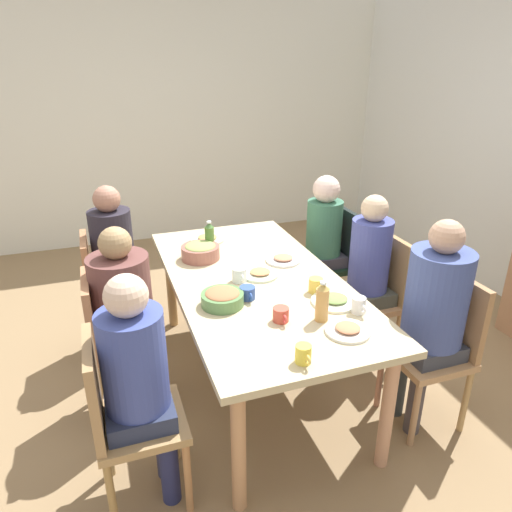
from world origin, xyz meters
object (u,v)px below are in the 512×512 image
object	(u,v)px
chair_0	(106,289)
cup_1	(248,293)
person_1	(138,374)
plate_0	(260,274)
chair_2	(376,292)
person_3	(125,305)
chair_5	(440,342)
person_2	(367,268)
chair_4	(331,256)
cup_3	(316,285)
cup_5	(303,354)
person_4	(322,235)
cup_2	(359,305)
bowl_1	(200,251)
bowl_0	(222,298)
bottle_1	(322,302)
chair_3	(112,338)
cup_4	(281,315)
cup_0	(239,275)
person_0	(116,259)
plate_3	(348,330)
plate_2	(283,259)
dining_table	(256,290)
chair_1	(122,414)
person_5	(433,308)
plate_1	(208,239)
bottle_0	(210,238)

from	to	relation	value
chair_0	cup_1	size ratio (longest dim) A/B	7.27
person_1	plate_0	bearing A→B (deg)	130.12
chair_2	person_3	bearing A→B (deg)	-90.00
chair_5	person_2	bearing A→B (deg)	-171.99
chair_4	chair_0	bearing A→B (deg)	-90.00
cup_3	cup_5	bearing A→B (deg)	-30.44
person_4	cup_2	world-z (taller)	person_4
person_2	bowl_1	size ratio (longest dim) A/B	4.73
bowl_0	bottle_1	distance (m)	0.54
chair_3	cup_5	world-z (taller)	chair_3
cup_4	cup_0	bearing A→B (deg)	-173.19
person_0	plate_3	bearing A→B (deg)	36.16
chair_3	cup_3	world-z (taller)	chair_3
person_1	bowl_1	size ratio (longest dim) A/B	4.69
person_1	plate_2	xyz separation A→B (m)	(-0.85, 1.04, 0.06)
bowl_1	cup_0	size ratio (longest dim) A/B	2.03
person_0	plate_0	distance (m)	1.03
chair_3	cup_2	world-z (taller)	chair_3
chair_5	person_3	bearing A→B (deg)	-111.65
chair_0	bowl_0	world-z (taller)	chair_0
cup_5	plate_0	bearing A→B (deg)	172.34
dining_table	cup_4	size ratio (longest dim) A/B	16.59
chair_4	cup_0	size ratio (longest dim) A/B	7.18
person_0	cup_5	xyz separation A→B (m)	(1.53, 0.70, 0.07)
dining_table	bowl_1	distance (m)	0.50
chair_3	cup_4	size ratio (longest dim) A/B	7.56
cup_2	chair_1	bearing A→B (deg)	-85.86
chair_5	plate_3	xyz separation A→B (m)	(0.06, -0.65, 0.25)
person_1	person_4	world-z (taller)	person_1
person_0	cup_4	distance (m)	1.39
person_5	bowl_1	size ratio (longest dim) A/B	4.92
bowl_0	cup_4	world-z (taller)	bowl_0
cup_2	bottle_1	world-z (taller)	bottle_1
cup_4	chair_3	bearing A→B (deg)	-121.70
person_0	cup_2	size ratio (longest dim) A/B	11.21
chair_5	cup_5	distance (m)	1.02
bowl_1	person_5	bearing A→B (deg)	44.02
chair_3	plate_1	bearing A→B (deg)	134.08
chair_2	cup_0	distance (m)	1.02
bottle_0	person_0	bearing A→B (deg)	-105.25
person_0	cup_3	distance (m)	1.41
bowl_0	bowl_1	bearing A→B (deg)	177.18
chair_1	person_2	world-z (taller)	person_2
person_0	person_1	world-z (taller)	person_0
chair_0	person_0	xyz separation A→B (m)	(-0.00, 0.09, 0.21)
person_3	cup_5	bearing A→B (deg)	38.70
person_4	cup_4	size ratio (longest dim) A/B	9.90
person_5	person_0	bearing A→B (deg)	-130.03
person_3	plate_0	size ratio (longest dim) A/B	5.19
bottle_0	cup_2	bearing A→B (deg)	26.97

